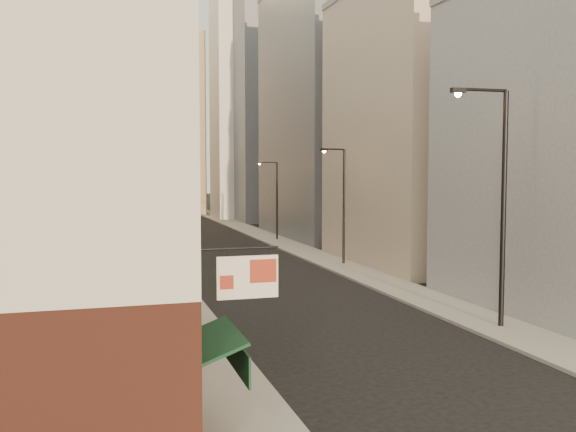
% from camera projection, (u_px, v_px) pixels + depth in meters
% --- Properties ---
extents(sidewalk_left, '(3.00, 140.00, 0.15)m').
position_uv_depth(sidewalk_left, '(135.00, 236.00, 66.34)').
color(sidewalk_left, gray).
rests_on(sidewalk_left, ground).
extents(sidewalk_right, '(3.00, 140.00, 0.15)m').
position_uv_depth(sidewalk_right, '(257.00, 233.00, 70.04)').
color(sidewalk_right, gray).
rests_on(sidewalk_right, ground).
extents(near_building_left, '(8.30, 23.04, 12.30)m').
position_uv_depth(near_building_left, '(70.00, 197.00, 20.67)').
color(near_building_left, brown).
rests_on(near_building_left, ground).
extents(left_bldg_beige, '(8.00, 12.00, 16.00)m').
position_uv_depth(left_bldg_beige, '(62.00, 151.00, 36.49)').
color(left_bldg_beige, tan).
rests_on(left_bldg_beige, ground).
extents(left_bldg_grey, '(8.00, 16.00, 20.00)m').
position_uv_depth(left_bldg_grey, '(72.00, 132.00, 51.64)').
color(left_bldg_grey, gray).
rests_on(left_bldg_grey, ground).
extents(left_bldg_tan, '(8.00, 18.00, 17.00)m').
position_uv_depth(left_bldg_tan, '(78.00, 156.00, 68.96)').
color(left_bldg_tan, '#917653').
rests_on(left_bldg_tan, ground).
extents(left_bldg_wingrid, '(8.00, 20.00, 24.00)m').
position_uv_depth(left_bldg_wingrid, '(82.00, 133.00, 87.83)').
color(left_bldg_wingrid, gray).
rests_on(left_bldg_wingrid, ground).
extents(right_bldg_beige, '(8.00, 16.00, 20.00)m').
position_uv_depth(right_bldg_beige, '(410.00, 128.00, 47.01)').
color(right_bldg_beige, tan).
rests_on(right_bldg_beige, ground).
extents(right_bldg_wingrid, '(8.00, 20.00, 26.00)m').
position_uv_depth(right_bldg_wingrid, '(320.00, 111.00, 65.92)').
color(right_bldg_wingrid, gray).
rests_on(right_bldg_wingrid, ground).
extents(highrise, '(21.00, 23.00, 51.20)m').
position_uv_depth(highrise, '(295.00, 42.00, 93.51)').
color(highrise, gray).
rests_on(highrise, ground).
extents(clock_tower, '(14.00, 14.00, 44.90)m').
position_uv_depth(clock_tower, '(155.00, 103.00, 102.04)').
color(clock_tower, '#917653').
rests_on(clock_tower, ground).
extents(white_tower, '(8.00, 8.00, 41.50)m').
position_uv_depth(white_tower, '(242.00, 89.00, 91.72)').
color(white_tower, silver).
rests_on(white_tower, ground).
extents(streetlamp_near, '(2.70, 0.31, 10.31)m').
position_uv_depth(streetlamp_near, '(498.00, 194.00, 27.34)').
color(streetlamp_near, black).
rests_on(streetlamp_near, ground).
extents(streetlamp_mid, '(2.12, 0.91, 8.44)m').
position_uv_depth(streetlamp_mid, '(342.00, 199.00, 46.09)').
color(streetlamp_mid, black).
rests_on(streetlamp_mid, ground).
extents(streetlamp_far, '(2.00, 0.63, 7.74)m').
position_uv_depth(streetlamp_far, '(275.00, 196.00, 62.74)').
color(streetlamp_far, black).
rests_on(streetlamp_far, ground).
extents(traffic_light_left, '(0.60, 0.54, 5.00)m').
position_uv_depth(traffic_light_left, '(138.00, 209.00, 54.56)').
color(traffic_light_left, black).
rests_on(traffic_light_left, ground).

